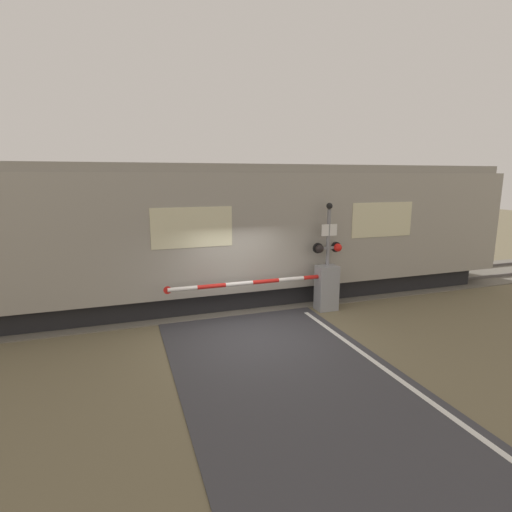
# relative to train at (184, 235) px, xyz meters

# --- Properties ---
(ground_plane) EXTENTS (80.00, 80.00, 0.00)m
(ground_plane) POSITION_rel_train_xyz_m (1.16, -3.01, -2.14)
(ground_plane) COLOR #6B6047
(track_bed) EXTENTS (36.00, 3.20, 0.13)m
(track_bed) POSITION_rel_train_xyz_m (1.16, 0.00, -2.12)
(track_bed) COLOR #666056
(track_bed) RESTS_ON ground_plane
(train) EXTENTS (21.58, 2.81, 4.19)m
(train) POSITION_rel_train_xyz_m (0.00, 0.00, 0.00)
(train) COLOR black
(train) RESTS_ON ground_plane
(crossing_barrier) EXTENTS (4.95, 0.44, 1.32)m
(crossing_barrier) POSITION_rel_train_xyz_m (3.46, -1.91, -1.43)
(crossing_barrier) COLOR gray
(crossing_barrier) RESTS_ON ground_plane
(signal_post) EXTENTS (0.89, 0.26, 3.11)m
(signal_post) POSITION_rel_train_xyz_m (3.86, -1.76, -0.37)
(signal_post) COLOR gray
(signal_post) RESTS_ON ground_plane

